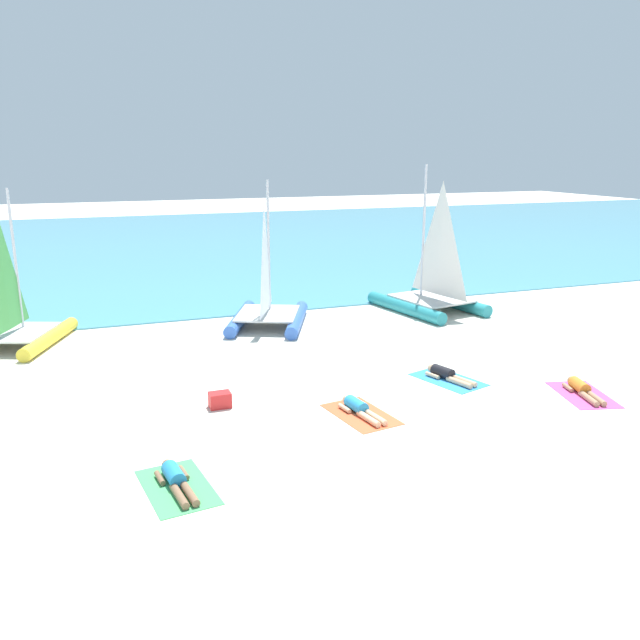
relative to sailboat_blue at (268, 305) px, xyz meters
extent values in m
plane|color=silver|center=(0.31, 0.95, -0.73)|extent=(120.00, 120.00, 0.00)
cube|color=#4C9EB7|center=(0.31, 21.67, -0.70)|extent=(120.00, 40.00, 0.05)
cylinder|color=blue|center=(-0.85, 0.51, -0.51)|extent=(1.92, 3.59, 0.43)
cylinder|color=blue|center=(0.94, -0.29, -0.51)|extent=(1.92, 3.59, 0.43)
cube|color=silver|center=(-0.03, -0.06, -0.27)|extent=(2.77, 2.99, 0.05)
cylinder|color=silver|center=(0.19, 0.43, 1.93)|extent=(0.09, 0.09, 4.45)
pyramid|color=white|center=(-0.17, -0.37, 1.79)|extent=(0.85, 1.81, 3.74)
cylinder|color=yellow|center=(-6.94, 0.20, -0.52)|extent=(1.70, 3.54, 0.42)
cube|color=silver|center=(-7.89, 0.38, -0.29)|extent=(2.62, 2.86, 0.05)
cylinder|color=silver|center=(-7.70, 0.87, 1.85)|extent=(0.09, 0.09, 4.32)
pyramid|color=#4CA54C|center=(-8.01, 0.07, 1.72)|extent=(0.74, 1.79, 3.63)
cylinder|color=teal|center=(5.19, -0.11, -0.49)|extent=(1.20, 4.12, 0.47)
cylinder|color=teal|center=(7.30, 0.28, -0.49)|extent=(1.20, 4.12, 0.47)
cube|color=silver|center=(6.28, -0.10, -0.23)|extent=(2.59, 2.97, 0.06)
cylinder|color=silver|center=(6.18, 0.47, 2.18)|extent=(0.10, 0.10, 4.88)
pyramid|color=white|center=(6.35, -0.48, 2.03)|extent=(0.45, 2.12, 4.10)
cube|color=#4CB266|center=(-4.62, -10.15, -0.72)|extent=(1.33, 2.02, 0.01)
cylinder|color=#268CCC|center=(-4.64, -9.95, -0.57)|extent=(0.38, 0.65, 0.30)
sphere|color=#8C6647|center=(-4.70, -9.54, -0.57)|extent=(0.22, 0.22, 0.22)
cylinder|color=#8C6647|center=(-4.65, -10.60, -0.65)|extent=(0.24, 0.79, 0.14)
cylinder|color=#8C6647|center=(-4.47, -10.58, -0.65)|extent=(0.24, 0.79, 0.14)
cylinder|color=#8C6647|center=(-4.88, -9.82, -0.66)|extent=(0.16, 0.46, 0.10)
cylinder|color=#8C6647|center=(-4.45, -9.77, -0.66)|extent=(0.16, 0.46, 0.10)
cube|color=#EA5933|center=(-0.20, -8.25, -0.72)|extent=(1.37, 2.04, 0.01)
cylinder|color=#268CCC|center=(-0.23, -8.05, -0.57)|extent=(0.39, 0.66, 0.30)
sphere|color=#D8AD84|center=(-0.29, -7.65, -0.57)|extent=(0.22, 0.22, 0.22)
cylinder|color=#D8AD84|center=(-0.22, -8.71, -0.65)|extent=(0.26, 0.79, 0.14)
cylinder|color=#D8AD84|center=(-0.05, -8.68, -0.65)|extent=(0.26, 0.79, 0.14)
cylinder|color=#D8AD84|center=(-0.47, -7.93, -0.66)|extent=(0.17, 0.46, 0.10)
cylinder|color=#D8AD84|center=(-0.04, -7.87, -0.66)|extent=(0.17, 0.46, 0.10)
cube|color=#338CD8|center=(2.89, -6.93, -0.72)|extent=(1.59, 2.13, 0.01)
cylinder|color=black|center=(2.83, -6.73, -0.57)|extent=(0.46, 0.68, 0.30)
sphere|color=#D8AD84|center=(2.72, -6.34, -0.57)|extent=(0.22, 0.22, 0.22)
cylinder|color=#D8AD84|center=(2.93, -7.38, -0.65)|extent=(0.35, 0.79, 0.14)
cylinder|color=#D8AD84|center=(3.10, -7.33, -0.65)|extent=(0.35, 0.79, 0.14)
cylinder|color=#D8AD84|center=(2.58, -6.65, -0.66)|extent=(0.22, 0.46, 0.10)
cylinder|color=#D8AD84|center=(3.00, -6.52, -0.66)|extent=(0.22, 0.46, 0.10)
cube|color=#D84C99|center=(5.41, -9.03, -0.72)|extent=(1.55, 2.12, 0.01)
cylinder|color=orange|center=(5.46, -8.84, -0.57)|extent=(0.45, 0.68, 0.30)
sphere|color=tan|center=(5.56, -8.44, -0.57)|extent=(0.22, 0.22, 0.22)
cylinder|color=tan|center=(5.21, -9.44, -0.65)|extent=(0.33, 0.79, 0.14)
cylinder|color=tan|center=(5.38, -9.49, -0.65)|extent=(0.33, 0.79, 0.14)
cylinder|color=tan|center=(5.29, -8.63, -0.66)|extent=(0.21, 0.46, 0.10)
cylinder|color=tan|center=(5.71, -8.74, -0.66)|extent=(0.21, 0.46, 0.10)
cube|color=red|center=(-3.10, -6.69, -0.55)|extent=(0.50, 0.36, 0.36)
camera|label=1|loc=(-5.93, -20.89, 5.07)|focal=36.74mm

